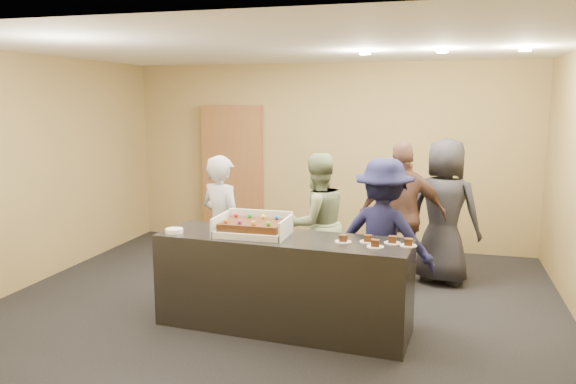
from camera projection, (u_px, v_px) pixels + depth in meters
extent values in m
plane|color=black|center=(281.00, 299.00, 6.18)|extent=(6.00, 6.00, 0.00)
plane|color=white|center=(280.00, 48.00, 5.74)|extent=(6.00, 6.00, 0.00)
cube|color=#A88B51|center=(327.00, 155.00, 8.34)|extent=(6.00, 0.04, 2.70)
cube|color=#A88B51|center=(172.00, 231.00, 3.58)|extent=(6.00, 0.04, 2.70)
cube|color=#A88B51|center=(42.00, 169.00, 6.75)|extent=(0.04, 5.00, 2.70)
cube|color=black|center=(283.00, 283.00, 5.35)|extent=(2.44, 0.86, 0.90)
cube|color=brown|center=(232.00, 173.00, 8.69)|extent=(0.95, 0.15, 2.09)
cube|color=white|center=(253.00, 232.00, 5.35)|extent=(0.66, 0.46, 0.06)
cube|color=white|center=(220.00, 224.00, 5.43)|extent=(0.02, 0.46, 0.18)
cube|color=white|center=(286.00, 228.00, 5.25)|extent=(0.02, 0.46, 0.18)
cube|color=white|center=(260.00, 220.00, 5.56)|extent=(0.66, 0.02, 0.20)
cube|color=#3D230E|center=(253.00, 225.00, 5.34)|extent=(0.58, 0.40, 0.07)
sphere|color=red|center=(236.00, 215.00, 5.52)|extent=(0.04, 0.04, 0.04)
sphere|color=#178A28|center=(250.00, 216.00, 5.48)|extent=(0.04, 0.04, 0.04)
sphere|color=yellow|center=(263.00, 217.00, 5.45)|extent=(0.04, 0.04, 0.04)
sphere|color=blue|center=(277.00, 218.00, 5.41)|extent=(0.04, 0.04, 0.04)
sphere|color=#EB5B13|center=(226.00, 221.00, 5.25)|extent=(0.04, 0.04, 0.04)
sphere|color=#A1228E|center=(240.00, 222.00, 5.22)|extent=(0.04, 0.04, 0.04)
sphere|color=gold|center=(254.00, 223.00, 5.18)|extent=(0.04, 0.04, 0.04)
sphere|color=green|center=(268.00, 224.00, 5.14)|extent=(0.04, 0.04, 0.04)
cylinder|color=white|center=(174.00, 231.00, 5.43)|extent=(0.17, 0.17, 0.04)
cylinder|color=white|center=(343.00, 242.00, 5.09)|extent=(0.15, 0.15, 0.01)
cube|color=#3D230E|center=(343.00, 238.00, 5.08)|extent=(0.07, 0.06, 0.06)
cylinder|color=white|center=(368.00, 242.00, 5.08)|extent=(0.15, 0.15, 0.01)
cube|color=#3D230E|center=(368.00, 238.00, 5.08)|extent=(0.07, 0.06, 0.06)
cylinder|color=white|center=(375.00, 247.00, 4.91)|extent=(0.15, 0.15, 0.01)
cube|color=#3D230E|center=(375.00, 243.00, 4.91)|extent=(0.07, 0.06, 0.06)
cylinder|color=white|center=(392.00, 243.00, 5.04)|extent=(0.15, 0.15, 0.01)
cube|color=#3D230E|center=(392.00, 239.00, 5.04)|extent=(0.07, 0.06, 0.06)
cylinder|color=white|center=(408.00, 246.00, 4.95)|extent=(0.15, 0.15, 0.01)
cube|color=#3D230E|center=(408.00, 242.00, 4.95)|extent=(0.07, 0.06, 0.06)
imported|color=#B1B0B6|center=(222.00, 226.00, 6.20)|extent=(0.68, 0.58, 1.58)
imported|color=gray|center=(317.00, 224.00, 6.31)|extent=(0.98, 0.96, 1.59)
imported|color=#171842|center=(383.00, 238.00, 5.62)|extent=(1.14, 0.80, 1.61)
imported|color=brown|center=(402.00, 216.00, 6.44)|extent=(1.06, 0.59, 1.71)
imported|color=black|center=(444.00, 212.00, 6.63)|extent=(0.98, 0.80, 1.73)
cylinder|color=#FFEAC6|center=(365.00, 53.00, 6.01)|extent=(0.12, 0.12, 0.03)
cylinder|color=#FFEAC6|center=(442.00, 51.00, 5.80)|extent=(0.12, 0.12, 0.03)
cylinder|color=#FFEAC6|center=(525.00, 49.00, 5.59)|extent=(0.12, 0.12, 0.03)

